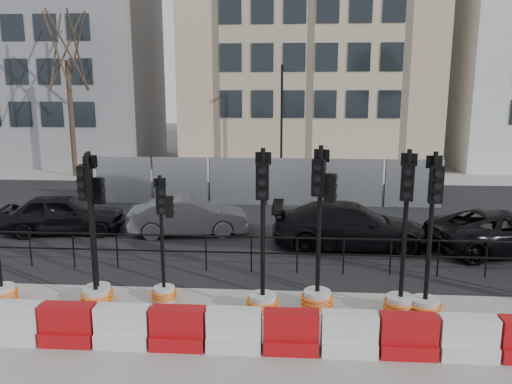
# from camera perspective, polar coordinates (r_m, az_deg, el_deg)

# --- Properties ---
(ground) EXTENTS (120.00, 120.00, 0.00)m
(ground) POSITION_cam_1_polar(r_m,az_deg,el_deg) (12.24, -0.99, -11.19)
(ground) COLOR #51514C
(ground) RESTS_ON ground
(sidewalk_near) EXTENTS (40.00, 6.00, 0.02)m
(sidewalk_near) POSITION_cam_1_polar(r_m,az_deg,el_deg) (9.56, -2.63, -18.09)
(sidewalk_near) COLOR gray
(sidewalk_near) RESTS_ON ground
(road) EXTENTS (40.00, 14.00, 0.03)m
(road) POSITION_cam_1_polar(r_m,az_deg,el_deg) (18.87, 0.85, -2.90)
(road) COLOR black
(road) RESTS_ON ground
(sidewalk_far) EXTENTS (40.00, 4.00, 0.02)m
(sidewalk_far) POSITION_cam_1_polar(r_m,az_deg,el_deg) (27.67, 1.88, 1.76)
(sidewalk_far) COLOR gray
(sidewalk_far) RESTS_ON ground
(building_grey) EXTENTS (11.00, 9.06, 14.00)m
(building_grey) POSITION_cam_1_polar(r_m,az_deg,el_deg) (36.52, -20.95, 14.42)
(building_grey) COLOR gray
(building_grey) RESTS_ON ground
(building_cream) EXTENTS (15.00, 10.06, 18.00)m
(building_cream) POSITION_cam_1_polar(r_m,az_deg,el_deg) (33.51, 6.00, 18.85)
(building_cream) COLOR beige
(building_cream) RESTS_ON ground
(kerb_railing) EXTENTS (18.00, 0.04, 1.00)m
(kerb_railing) POSITION_cam_1_polar(r_m,az_deg,el_deg) (13.12, -0.54, -6.39)
(kerb_railing) COLOR black
(kerb_railing) RESTS_ON ground
(heras_fencing) EXTENTS (14.33, 1.72, 2.00)m
(heras_fencing) POSITION_cam_1_polar(r_m,az_deg,el_deg) (21.50, 2.78, 0.64)
(heras_fencing) COLOR #979A9F
(heras_fencing) RESTS_ON ground
(lamp_post_far) EXTENTS (0.12, 0.56, 6.00)m
(lamp_post_far) POSITION_cam_1_polar(r_m,az_deg,el_deg) (26.27, 2.94, 8.28)
(lamp_post_far) COLOR black
(lamp_post_far) RESTS_ON ground
(tree_bare_far) EXTENTS (2.00, 2.00, 9.00)m
(tree_bare_far) POSITION_cam_1_polar(r_m,az_deg,el_deg) (29.37, -20.83, 14.62)
(tree_bare_far) COLOR #473828
(tree_bare_far) RESTS_ON ground
(barrier_row) EXTENTS (15.70, 0.50, 0.80)m
(barrier_row) POSITION_cam_1_polar(r_m,az_deg,el_deg) (9.56, -2.50, -15.65)
(barrier_row) COLOR red
(barrier_row) RESTS_ON ground
(traffic_signal_b) EXTENTS (0.68, 0.68, 3.46)m
(traffic_signal_b) POSITION_cam_1_polar(r_m,az_deg,el_deg) (11.80, -17.79, -8.37)
(traffic_signal_b) COLOR silver
(traffic_signal_b) RESTS_ON ground
(traffic_signal_c) EXTENTS (0.68, 0.68, 3.45)m
(traffic_signal_c) POSITION_cam_1_polar(r_m,az_deg,el_deg) (11.65, -17.99, -9.22)
(traffic_signal_c) COLOR silver
(traffic_signal_c) RESTS_ON ground
(traffic_signal_d) EXTENTS (0.58, 0.58, 2.92)m
(traffic_signal_d) POSITION_cam_1_polar(r_m,az_deg,el_deg) (11.57, -10.48, -9.06)
(traffic_signal_d) COLOR silver
(traffic_signal_d) RESTS_ON ground
(traffic_signal_e) EXTENTS (0.71, 0.71, 3.59)m
(traffic_signal_e) POSITION_cam_1_polar(r_m,az_deg,el_deg) (10.79, 0.76, -10.17)
(traffic_signal_e) COLOR silver
(traffic_signal_e) RESTS_ON ground
(traffic_signal_f) EXTENTS (0.71, 0.71, 3.62)m
(traffic_signal_f) POSITION_cam_1_polar(r_m,az_deg,el_deg) (10.99, 7.12, -9.14)
(traffic_signal_f) COLOR silver
(traffic_signal_f) RESTS_ON ground
(traffic_signal_g) EXTENTS (0.70, 0.70, 3.57)m
(traffic_signal_g) POSITION_cam_1_polar(r_m,az_deg,el_deg) (11.14, 16.28, -9.94)
(traffic_signal_g) COLOR silver
(traffic_signal_g) RESTS_ON ground
(traffic_signal_h) EXTENTS (0.70, 0.70, 3.54)m
(traffic_signal_h) POSITION_cam_1_polar(r_m,az_deg,el_deg) (11.18, 18.91, -10.07)
(traffic_signal_h) COLOR silver
(traffic_signal_h) RESTS_ON ground
(car_a) EXTENTS (2.79, 4.45, 1.36)m
(car_a) POSITION_cam_1_polar(r_m,az_deg,el_deg) (17.84, -21.12, -2.35)
(car_a) COLOR black
(car_a) RESTS_ON ground
(car_b) EXTENTS (2.64, 4.32, 1.28)m
(car_b) POSITION_cam_1_polar(r_m,az_deg,el_deg) (16.68, -7.68, -2.74)
(car_b) COLOR #525258
(car_b) RESTS_ON ground
(car_c) EXTENTS (2.07, 4.82, 1.38)m
(car_c) POSITION_cam_1_polar(r_m,az_deg,el_deg) (15.44, 10.75, -3.81)
(car_c) COLOR black
(car_c) RESTS_ON ground
(car_d) EXTENTS (3.89, 5.42, 1.28)m
(car_d) POSITION_cam_1_polar(r_m,az_deg,el_deg) (16.51, 26.89, -4.06)
(car_d) COLOR black
(car_d) RESTS_ON ground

